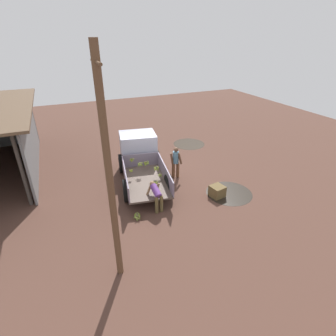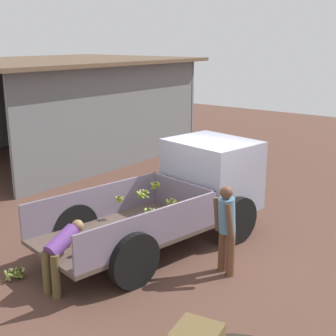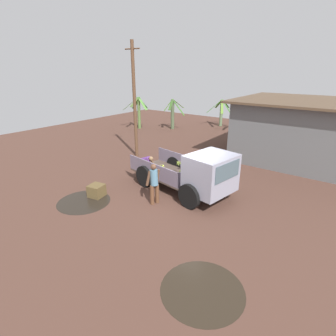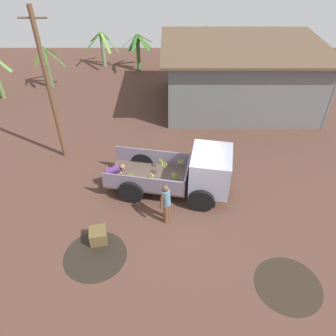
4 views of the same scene
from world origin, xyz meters
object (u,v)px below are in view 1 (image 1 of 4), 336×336
at_px(person_worker_loading, 156,195).
at_px(banana_bunch_on_ground_1, 137,215).
at_px(person_foreground_visitor, 176,161).
at_px(banana_bunch_on_ground_0, 137,217).
at_px(cargo_truck, 140,155).
at_px(utility_pole, 110,178).
at_px(wooden_crate_0, 217,191).

distance_m(person_worker_loading, banana_bunch_on_ground_1, 1.11).
distance_m(person_foreground_visitor, person_worker_loading, 2.84).
distance_m(banana_bunch_on_ground_0, banana_bunch_on_ground_1, 0.13).
relative_size(cargo_truck, banana_bunch_on_ground_0, 17.42).
distance_m(utility_pole, banana_bunch_on_ground_1, 4.15).
relative_size(cargo_truck, wooden_crate_0, 8.68).
bearing_deg(cargo_truck, utility_pole, 166.55).
xyz_separation_m(banana_bunch_on_ground_0, wooden_crate_0, (0.18, -3.78, 0.13)).
height_order(utility_pole, banana_bunch_on_ground_0, utility_pole).
bearing_deg(wooden_crate_0, banana_bunch_on_ground_0, 92.75).
height_order(utility_pole, wooden_crate_0, utility_pole).
height_order(cargo_truck, wooden_crate_0, cargo_truck).
distance_m(cargo_truck, banana_bunch_on_ground_1, 3.87).
height_order(person_foreground_visitor, wooden_crate_0, person_foreground_visitor).
relative_size(person_foreground_visitor, banana_bunch_on_ground_0, 5.69).
height_order(person_worker_loading, wooden_crate_0, person_worker_loading).
distance_m(person_foreground_visitor, wooden_crate_0, 2.60).
bearing_deg(utility_pole, person_foreground_visitor, -40.52).
distance_m(cargo_truck, person_foreground_visitor, 1.89).
xyz_separation_m(person_worker_loading, banana_bunch_on_ground_0, (-0.37, 0.95, -0.57)).
bearing_deg(banana_bunch_on_ground_1, wooden_crate_0, -89.13).
bearing_deg(person_foreground_visitor, wooden_crate_0, 43.91).
bearing_deg(banana_bunch_on_ground_1, cargo_truck, -20.02).
relative_size(person_worker_loading, banana_bunch_on_ground_0, 3.85).
xyz_separation_m(utility_pole, banana_bunch_on_ground_1, (2.36, -1.28, -3.17)).
height_order(cargo_truck, banana_bunch_on_ground_1, cargo_truck).
xyz_separation_m(person_worker_loading, wooden_crate_0, (-0.19, -2.84, -0.44)).
distance_m(utility_pole, wooden_crate_0, 6.35).
bearing_deg(banana_bunch_on_ground_0, person_foreground_visitor, -48.23).
relative_size(cargo_truck, utility_pole, 0.78).
height_order(banana_bunch_on_ground_0, wooden_crate_0, wooden_crate_0).
distance_m(utility_pole, person_foreground_visitor, 6.67).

